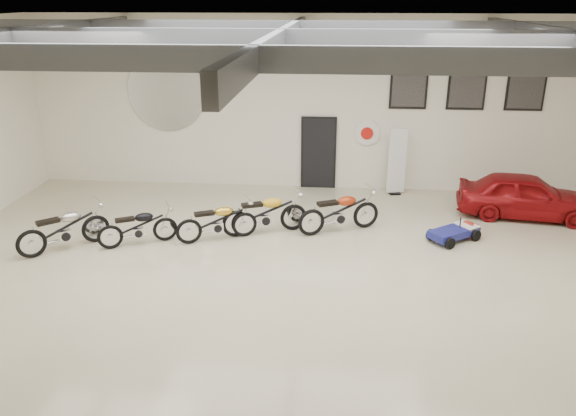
# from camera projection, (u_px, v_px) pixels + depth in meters

# --- Properties ---
(floor) EXTENTS (16.00, 12.00, 0.01)m
(floor) POSITION_uv_depth(u_px,v_px,m) (283.00, 279.00, 11.53)
(floor) COLOR beige
(floor) RESTS_ON ground
(ceiling) EXTENTS (16.00, 12.00, 0.01)m
(ceiling) POSITION_uv_depth(u_px,v_px,m) (282.00, 23.00, 9.76)
(ceiling) COLOR slate
(ceiling) RESTS_ON back_wall
(back_wall) EXTENTS (16.00, 0.02, 5.00)m
(back_wall) POSITION_uv_depth(u_px,v_px,m) (302.00, 104.00, 16.23)
(back_wall) COLOR silver
(back_wall) RESTS_ON floor
(ceiling_beams) EXTENTS (15.80, 11.80, 0.32)m
(ceiling_beams) POSITION_uv_depth(u_px,v_px,m) (282.00, 38.00, 9.84)
(ceiling_beams) COLOR #55575D
(ceiling_beams) RESTS_ON ceiling
(door) EXTENTS (0.92, 0.08, 2.10)m
(door) POSITION_uv_depth(u_px,v_px,m) (318.00, 154.00, 16.66)
(door) COLOR black
(door) RESTS_ON back_wall
(logo_plaque) EXTENTS (2.30, 0.06, 1.16)m
(logo_plaque) POSITION_uv_depth(u_px,v_px,m) (166.00, 92.00, 16.40)
(logo_plaque) COLOR silver
(logo_plaque) RESTS_ON back_wall
(poster_left) EXTENTS (1.05, 0.08, 1.35)m
(poster_left) POSITION_uv_depth(u_px,v_px,m) (409.00, 85.00, 15.74)
(poster_left) COLOR black
(poster_left) RESTS_ON back_wall
(poster_mid) EXTENTS (1.05, 0.08, 1.35)m
(poster_mid) POSITION_uv_depth(u_px,v_px,m) (467.00, 86.00, 15.61)
(poster_mid) COLOR black
(poster_mid) RESTS_ON back_wall
(poster_right) EXTENTS (1.05, 0.08, 1.35)m
(poster_right) POSITION_uv_depth(u_px,v_px,m) (526.00, 86.00, 15.48)
(poster_right) COLOR black
(poster_right) RESTS_ON back_wall
(oil_sign) EXTENTS (0.72, 0.10, 0.72)m
(oil_sign) POSITION_uv_depth(u_px,v_px,m) (367.00, 133.00, 16.32)
(oil_sign) COLOR white
(oil_sign) RESTS_ON back_wall
(banner_stand) EXTENTS (0.56, 0.33, 1.92)m
(banner_stand) POSITION_uv_depth(u_px,v_px,m) (397.00, 163.00, 16.09)
(banner_stand) COLOR white
(banner_stand) RESTS_ON floor
(motorcycle_silver) EXTENTS (1.94, 1.83, 1.06)m
(motorcycle_silver) POSITION_uv_depth(u_px,v_px,m) (63.00, 228.00, 12.67)
(motorcycle_silver) COLOR silver
(motorcycle_silver) RESTS_ON floor
(motorcycle_black) EXTENTS (1.84, 1.29, 0.93)m
(motorcycle_black) POSITION_uv_depth(u_px,v_px,m) (138.00, 226.00, 12.94)
(motorcycle_black) COLOR silver
(motorcycle_black) RESTS_ON floor
(motorcycle_gold) EXTENTS (1.98, 1.31, 0.99)m
(motorcycle_gold) POSITION_uv_depth(u_px,v_px,m) (217.00, 221.00, 13.18)
(motorcycle_gold) COLOR silver
(motorcycle_gold) RESTS_ON floor
(motorcycle_yellow) EXTENTS (2.16, 1.36, 1.08)m
(motorcycle_yellow) POSITION_uv_depth(u_px,v_px,m) (265.00, 213.00, 13.55)
(motorcycle_yellow) COLOR silver
(motorcycle_yellow) RESTS_ON floor
(motorcycle_red) EXTENTS (2.17, 1.47, 1.09)m
(motorcycle_red) POSITION_uv_depth(u_px,v_px,m) (339.00, 211.00, 13.64)
(motorcycle_red) COLOR silver
(motorcycle_red) RESTS_ON floor
(go_kart) EXTENTS (1.64, 1.47, 0.56)m
(go_kart) POSITION_uv_depth(u_px,v_px,m) (458.00, 228.00, 13.30)
(go_kart) COLOR navy
(go_kart) RESTS_ON floor
(vintage_car) EXTENTS (1.86, 3.59, 1.17)m
(vintage_car) POSITION_uv_depth(u_px,v_px,m) (526.00, 195.00, 14.57)
(vintage_car) COLOR maroon
(vintage_car) RESTS_ON floor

